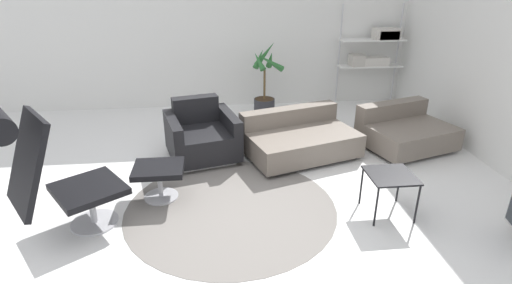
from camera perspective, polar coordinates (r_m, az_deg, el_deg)
name	(u,v)px	position (r m, az deg, el deg)	size (l,w,h in m)	color
ground_plane	(228,199)	(4.30, -4.08, -8.17)	(12.00, 12.00, 0.00)	white
wall_back	(217,25)	(6.98, -5.61, 16.36)	(12.00, 0.09, 2.80)	silver
round_rug	(231,207)	(4.15, -3.57, -9.32)	(2.15, 2.15, 0.01)	slate
lounge_chair	(42,164)	(3.80, -28.28, -2.73)	(1.12, 1.03, 1.28)	#BCBCC1
ottoman	(159,174)	(4.30, -13.69, -4.44)	(0.52, 0.44, 0.37)	#BCBCC1
armchair_red	(202,137)	(5.15, -7.77, 0.68)	(1.01, 1.01, 0.73)	silver
couch_low	(299,140)	(5.21, 6.20, 0.30)	(1.57, 1.24, 0.56)	black
couch_second	(405,133)	(5.78, 20.48, 1.26)	(1.31, 1.16, 0.56)	black
side_table	(391,178)	(4.08, 18.67, -4.96)	(0.44, 0.44, 0.43)	black
potted_plant	(265,89)	(6.64, 1.24, 7.54)	(0.52, 0.54, 1.20)	#333338
shelf_unit	(376,48)	(7.32, 16.76, 12.73)	(1.11, 0.28, 1.73)	#BCBCC1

